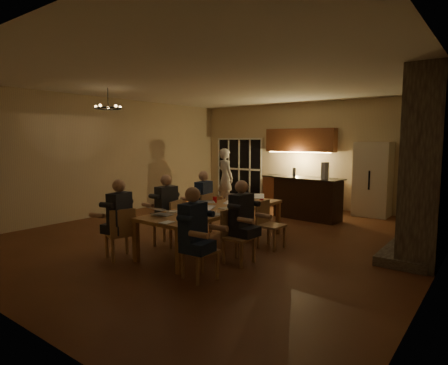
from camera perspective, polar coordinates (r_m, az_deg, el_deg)
floor at (r=8.12m, az=0.04°, el=-8.10°), size 9.00×9.00×0.00m
back_wall at (r=11.80m, az=13.39°, el=4.11°), size 8.00×0.04×3.20m
left_wall at (r=10.78m, az=-17.34°, el=3.80°), size 0.04×9.00×3.20m
right_wall at (r=6.34m, az=30.51°, el=1.62°), size 0.04×9.00×3.20m
ceiling at (r=7.95m, az=0.04°, el=14.99°), size 8.00×9.00×0.04m
french_doors at (r=13.10m, az=2.36°, el=2.07°), size 1.86×0.08×2.10m
fireplace at (r=7.56m, az=29.16°, el=2.32°), size 0.58×2.50×3.20m
kitchenette at (r=11.65m, az=11.36°, el=2.16°), size 2.24×0.68×2.40m
refrigerator at (r=10.86m, az=21.74°, el=0.47°), size 0.90×0.68×2.00m
dining_table at (r=7.26m, az=-1.16°, el=-6.80°), size 1.10×3.23×0.75m
bar_island at (r=9.98m, az=12.57°, el=-2.37°), size 1.86×0.85×1.08m
chair_left_near at (r=6.75m, az=-15.60°, el=-7.42°), size 0.56×0.56×0.89m
chair_left_mid at (r=7.40m, az=-8.65°, el=-6.06°), size 0.54×0.54×0.89m
chair_left_far at (r=8.25m, az=-3.81°, el=-4.72°), size 0.49×0.49×0.89m
chair_right_near at (r=5.56m, az=-3.70°, el=-10.18°), size 0.52×0.52×0.89m
chair_right_mid at (r=6.26m, az=2.27°, el=-8.28°), size 0.44×0.44×0.89m
chair_right_far at (r=7.18m, az=7.23°, el=-6.43°), size 0.46×0.46×0.89m
person_left_near at (r=6.67m, az=-15.58°, el=-5.43°), size 0.71×0.71×1.38m
person_right_near at (r=5.42m, az=-4.74°, el=-7.93°), size 0.65×0.65×1.38m
person_left_mid at (r=7.41m, az=-8.74°, el=-4.12°), size 0.64×0.64×1.38m
person_right_mid at (r=6.30m, az=2.66°, el=-5.89°), size 0.64×0.64×1.38m
person_left_far at (r=8.19m, az=-3.10°, el=-3.04°), size 0.69×0.69×1.38m
standing_person at (r=11.59m, az=0.25°, el=0.77°), size 0.77×0.66×1.80m
chandelier at (r=8.89m, az=-17.24°, el=10.74°), size 0.58×0.58×0.03m
laptop_a at (r=6.55m, az=-9.35°, el=-3.96°), size 0.36×0.32×0.23m
laptop_b at (r=6.34m, az=-3.77°, el=-4.24°), size 0.34×0.30×0.23m
laptop_c at (r=7.29m, az=-2.58°, el=-2.84°), size 0.41×0.40×0.23m
laptop_d at (r=7.02m, az=0.62°, el=-3.18°), size 0.37×0.34×0.23m
laptop_e at (r=8.18m, az=2.08°, el=-1.83°), size 0.34×0.31×0.23m
laptop_f at (r=7.78m, az=4.96°, el=-2.27°), size 0.42×0.41×0.23m
mug_front at (r=6.91m, az=-4.09°, el=-3.89°), size 0.08×0.08×0.10m
mug_mid at (r=7.61m, az=1.90°, el=-2.92°), size 0.08×0.08×0.10m
mug_back at (r=8.04m, az=0.57°, el=-2.42°), size 0.08×0.08×0.10m
redcup_near at (r=5.95m, az=-6.67°, el=-5.48°), size 0.09×0.09×0.12m
redcup_mid at (r=7.78m, az=-1.41°, el=-2.64°), size 0.09×0.09×0.12m
redcup_far at (r=8.17m, az=5.75°, el=-2.24°), size 0.09×0.09×0.12m
can_silver at (r=6.64m, az=-4.67°, el=-4.23°), size 0.07×0.07×0.12m
can_cola at (r=8.36m, az=3.74°, el=-2.02°), size 0.06×0.06×0.12m
can_right at (r=7.18m, az=2.43°, el=-3.41°), size 0.07×0.07×0.12m
plate_near at (r=6.49m, az=-1.56°, el=-4.91°), size 0.27×0.27×0.02m
plate_left at (r=6.80m, az=-7.88°, el=-4.44°), size 0.23×0.23×0.02m
plate_far at (r=7.58m, az=4.69°, el=-3.29°), size 0.24×0.24×0.02m
notepad at (r=5.95m, az=-8.68°, el=-6.04°), size 0.18×0.24×0.01m
bar_bottle at (r=10.18m, az=10.64°, el=1.58°), size 0.09×0.09×0.24m
bar_blender at (r=9.60m, az=15.11°, el=1.74°), size 0.17×0.17×0.42m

